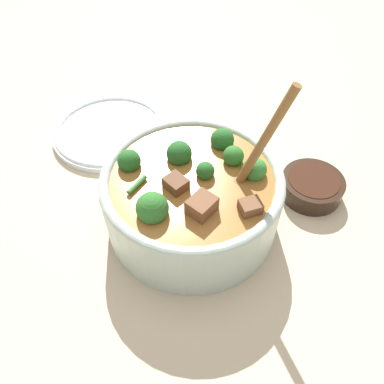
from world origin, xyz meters
name	(u,v)px	position (x,y,z in m)	size (l,w,h in m)	color
ground_plane	(192,220)	(0.00, 0.00, 0.00)	(4.00, 4.00, 0.00)	#C6B293
stew_bowl	(192,195)	(0.00, 0.00, 0.06)	(0.27, 0.27, 0.26)	#B2C6BC
condiment_bowl	(312,186)	(-0.07, 0.20, 0.02)	(0.10, 0.10, 0.03)	black
empty_plate	(110,131)	(-0.20, -0.18, 0.01)	(0.22, 0.22, 0.02)	white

